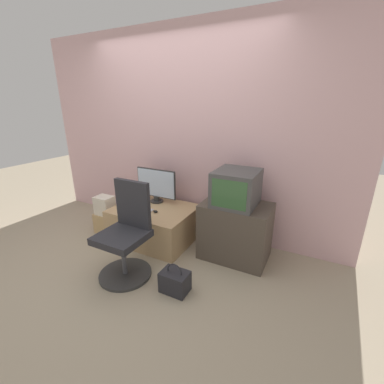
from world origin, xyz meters
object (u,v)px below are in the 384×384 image
at_px(mouse, 155,212).
at_px(office_chair, 126,237).
at_px(handbag, 175,281).
at_px(cardboard_box_lower, 107,223).
at_px(keyboard, 142,209).
at_px(main_monitor, 156,185).
at_px(crt_tv, 236,188).

distance_m(mouse, office_chair, 0.62).
bearing_deg(handbag, mouse, 135.62).
bearing_deg(cardboard_box_lower, handbag, -22.00).
distance_m(office_chair, handbag, 0.66).
bearing_deg(keyboard, cardboard_box_lower, -175.61).
bearing_deg(handbag, main_monitor, 131.71).
relative_size(cardboard_box_lower, handbag, 0.99).
xyz_separation_m(crt_tv, cardboard_box_lower, (-1.73, -0.23, -0.71)).
bearing_deg(cardboard_box_lower, crt_tv, 7.56).
distance_m(office_chair, cardboard_box_lower, 1.07).
bearing_deg(main_monitor, handbag, -48.29).
bearing_deg(mouse, keyboard, -178.73).
distance_m(crt_tv, handbag, 1.14).
relative_size(keyboard, crt_tv, 0.59).
bearing_deg(cardboard_box_lower, main_monitor, 31.03).
distance_m(main_monitor, office_chair, 0.99).
relative_size(mouse, office_chair, 0.06).
distance_m(main_monitor, mouse, 0.43).
xyz_separation_m(cardboard_box_lower, handbag, (1.44, -0.58, -0.03)).
distance_m(mouse, cardboard_box_lower, 0.86).
distance_m(crt_tv, cardboard_box_lower, 1.89).
height_order(mouse, office_chair, office_chair).
bearing_deg(handbag, cardboard_box_lower, 158.00).
relative_size(crt_tv, cardboard_box_lower, 1.65).
height_order(mouse, handbag, mouse).
height_order(cardboard_box_lower, handbag, handbag).
bearing_deg(office_chair, cardboard_box_lower, 146.97).
height_order(crt_tv, office_chair, crt_tv).
height_order(crt_tv, handbag, crt_tv).
height_order(keyboard, handbag, keyboard).
bearing_deg(handbag, office_chair, 177.85).
xyz_separation_m(main_monitor, handbag, (0.84, -0.94, -0.56)).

